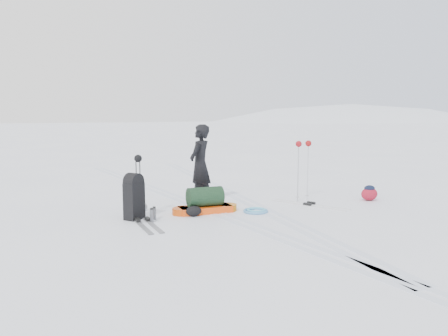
{
  "coord_description": "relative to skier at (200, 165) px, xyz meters",
  "views": [
    {
      "loc": [
        -4.08,
        -8.27,
        2.11
      ],
      "look_at": [
        0.24,
        -0.01,
        0.95
      ],
      "focal_mm": 35.0,
      "sensor_mm": 36.0,
      "label": 1
    }
  ],
  "objects": [
    {
      "name": "small_daypack",
      "position": [
        3.86,
        -1.51,
        -0.75
      ],
      "size": [
        0.5,
        0.42,
        0.38
      ],
      "rotation": [
        0.0,
        0.0,
        -0.22
      ],
      "color": "maroon",
      "rests_on": "ground"
    },
    {
      "name": "ground",
      "position": [
        -0.09,
        -0.91,
        -0.94
      ],
      "size": [
        200.0,
        200.0,
        0.0
      ],
      "primitive_type": "plane",
      "color": "white",
      "rests_on": "ground"
    },
    {
      "name": "pulk_sled",
      "position": [
        -0.27,
        -0.84,
        -0.72
      ],
      "size": [
        1.48,
        0.58,
        0.55
      ],
      "rotation": [
        0.0,
        0.0,
        -0.1
      ],
      "color": "#EF4B0E",
      "rests_on": "ground"
    },
    {
      "name": "skier",
      "position": [
        0.0,
        0.0,
        0.0
      ],
      "size": [
        0.81,
        0.78,
        1.87
      ],
      "primitive_type": "imported",
      "rotation": [
        0.0,
        0.0,
        3.84
      ],
      "color": "black",
      "rests_on": "ground"
    },
    {
      "name": "expedition_rucksack",
      "position": [
        -1.76,
        -0.66,
        -0.5
      ],
      "size": [
        0.72,
        1.0,
        0.94
      ],
      "rotation": [
        0.0,
        0.0,
        0.56
      ],
      "color": "black",
      "rests_on": "ground"
    },
    {
      "name": "ski_poles_black",
      "position": [
        -1.63,
        -0.54,
        0.12
      ],
      "size": [
        0.17,
        0.16,
        1.29
      ],
      "rotation": [
        0.0,
        0.0,
        0.35
      ],
      "color": "black",
      "rests_on": "ground"
    },
    {
      "name": "stuff_sack",
      "position": [
        -0.63,
        -1.04,
        -0.83
      ],
      "size": [
        0.38,
        0.3,
        0.21
      ],
      "rotation": [
        0.0,
        0.0,
        -0.15
      ],
      "color": "black",
      "rests_on": "ground"
    },
    {
      "name": "ski_poles_silver",
      "position": [
        2.39,
        -0.77,
        0.29
      ],
      "size": [
        0.47,
        0.18,
        1.47
      ],
      "rotation": [
        0.0,
        0.0,
        0.28
      ],
      "color": "#ACAEB3",
      "rests_on": "ground"
    },
    {
      "name": "touring_skis_white",
      "position": [
        2.19,
        -1.3,
        -0.92
      ],
      "size": [
        1.02,
        1.85,
        0.07
      ],
      "rotation": [
        0.0,
        0.0,
        -1.16
      ],
      "color": "silver",
      "rests_on": "ground"
    },
    {
      "name": "rope_coil",
      "position": [
        0.72,
        -1.31,
        -0.9
      ],
      "size": [
        0.7,
        0.7,
        0.07
      ],
      "rotation": [
        0.0,
        0.0,
        -0.37
      ],
      "color": "#5496CC",
      "rests_on": "ground"
    },
    {
      "name": "touring_skis_grey",
      "position": [
        -1.71,
        -1.01,
        -0.92
      ],
      "size": [
        0.39,
        2.01,
        0.07
      ],
      "rotation": [
        0.0,
        0.0,
        1.52
      ],
      "color": "gray",
      "rests_on": "ground"
    },
    {
      "name": "thermos_pair",
      "position": [
        -1.51,
        -1.06,
        -0.8
      ],
      "size": [
        0.2,
        0.27,
        0.29
      ],
      "rotation": [
        0.0,
        0.0,
        0.23
      ],
      "color": "slate",
      "rests_on": "ground"
    },
    {
      "name": "ski_tracks",
      "position": [
        0.52,
        -0.04,
        -0.93
      ],
      "size": [
        3.38,
        17.97,
        0.01
      ],
      "color": "silver",
      "rests_on": "ground"
    }
  ]
}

